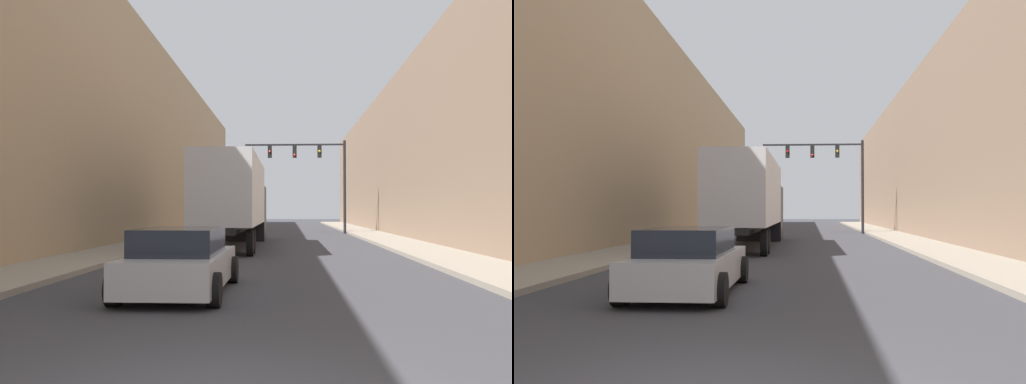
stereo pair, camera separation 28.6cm
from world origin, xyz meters
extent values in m
cube|color=gray|center=(6.26, 30.00, 0.07)|extent=(2.57, 80.00, 0.15)
cube|color=gray|center=(-6.26, 30.00, 0.07)|extent=(2.57, 80.00, 0.15)
cube|color=#846B56|center=(10.55, 30.00, 5.24)|extent=(6.00, 80.00, 10.47)
cube|color=tan|center=(-10.55, 30.00, 6.24)|extent=(6.00, 80.00, 12.48)
cube|color=silver|center=(-1.88, 20.84, 2.57)|extent=(2.47, 11.03, 2.94)
cube|color=black|center=(-1.88, 20.84, 0.95)|extent=(1.23, 11.03, 0.24)
cube|color=black|center=(-1.88, 27.82, 1.53)|extent=(2.47, 2.94, 3.07)
cylinder|color=black|center=(-2.97, 16.53, 0.50)|extent=(0.25, 1.00, 1.00)
cylinder|color=black|center=(-0.80, 16.53, 0.50)|extent=(0.25, 1.00, 1.00)
cylinder|color=black|center=(-2.97, 17.73, 0.50)|extent=(0.25, 1.00, 1.00)
cylinder|color=black|center=(-0.80, 17.73, 0.50)|extent=(0.25, 1.00, 1.00)
cylinder|color=black|center=(-2.97, 27.82, 0.50)|extent=(0.25, 1.00, 1.00)
cylinder|color=black|center=(-0.80, 27.82, 0.50)|extent=(0.25, 1.00, 1.00)
cube|color=#B7B7BC|center=(-1.63, 7.01, 0.51)|extent=(1.82, 4.77, 0.67)
cube|color=#1E232D|center=(-1.63, 6.77, 1.11)|extent=(1.60, 2.62, 0.53)
cylinder|color=black|center=(-2.54, 8.69, 0.32)|extent=(0.25, 0.64, 0.64)
cylinder|color=black|center=(-0.72, 8.69, 0.32)|extent=(0.25, 0.64, 0.64)
cylinder|color=black|center=(-2.54, 5.22, 0.32)|extent=(0.25, 0.64, 0.64)
cylinder|color=black|center=(-0.72, 5.22, 0.32)|extent=(0.25, 0.64, 0.64)
cylinder|color=black|center=(4.83, 36.98, 3.42)|extent=(0.20, 0.20, 6.84)
cube|color=black|center=(1.17, 36.98, 6.54)|extent=(7.32, 0.12, 0.12)
cube|color=black|center=(3.00, 36.98, 6.03)|extent=(0.30, 0.24, 0.90)
sphere|color=gold|center=(3.00, 36.84, 6.03)|extent=(0.18, 0.18, 0.18)
cube|color=black|center=(1.17, 36.98, 6.03)|extent=(0.30, 0.24, 0.90)
sphere|color=red|center=(1.17, 36.84, 5.75)|extent=(0.18, 0.18, 0.18)
cube|color=black|center=(-0.66, 36.98, 6.03)|extent=(0.30, 0.24, 0.90)
sphere|color=red|center=(-0.66, 36.84, 6.03)|extent=(0.18, 0.18, 0.18)
camera|label=1|loc=(0.60, -5.01, 1.77)|focal=40.00mm
camera|label=2|loc=(0.88, -4.99, 1.77)|focal=40.00mm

